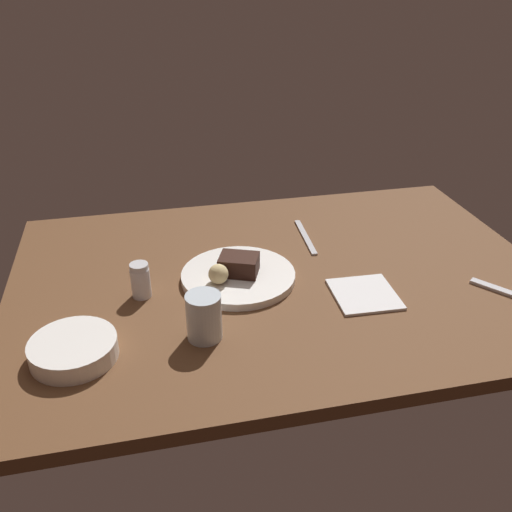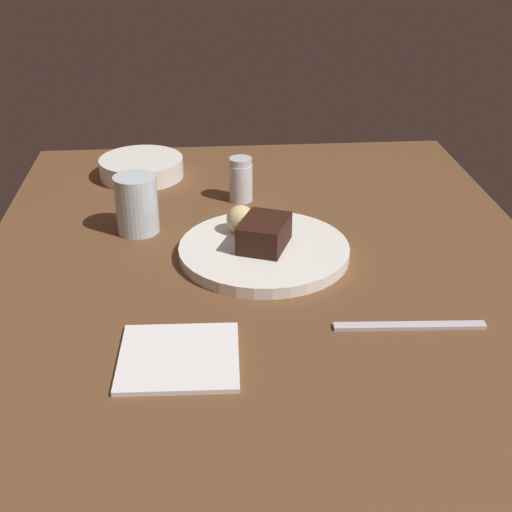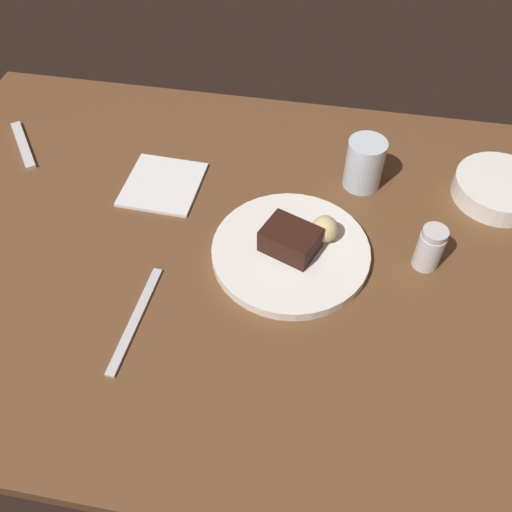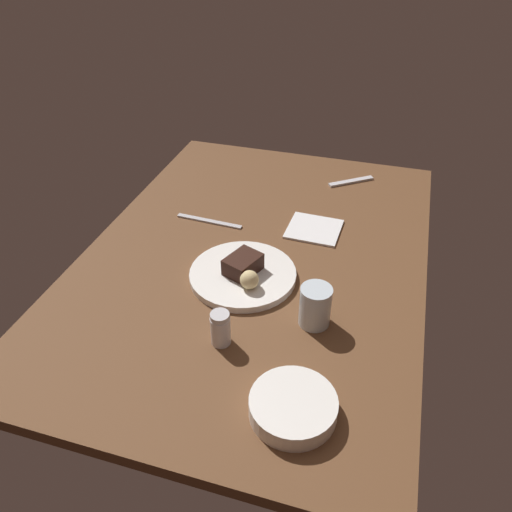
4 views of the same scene
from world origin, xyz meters
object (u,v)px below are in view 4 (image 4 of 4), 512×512
object	(u,v)px
dessert_plate	(243,275)
chocolate_cake_slice	(242,264)
side_bowl	(293,407)
salt_shaker	(221,328)
dessert_spoon	(351,181)
bread_roll	(249,280)
butter_knife	(209,221)
water_glass	(315,306)
folded_napkin	(314,229)

from	to	relation	value
dessert_plate	chocolate_cake_slice	bearing A→B (deg)	-130.42
chocolate_cake_slice	side_bowl	size ratio (longest dim) A/B	0.54
chocolate_cake_slice	salt_shaker	bearing A→B (deg)	6.10
chocolate_cake_slice	dessert_spoon	size ratio (longest dim) A/B	0.56
salt_shaker	side_bowl	xyz separation A→B (cm)	(12.69, 17.97, -2.00)
chocolate_cake_slice	bread_roll	distance (cm)	6.05
side_bowl	dessert_spoon	world-z (taller)	side_bowl
bread_roll	salt_shaker	world-z (taller)	salt_shaker
dessert_plate	salt_shaker	distance (cm)	21.49
chocolate_cake_slice	butter_knife	distance (cm)	26.28
water_glass	folded_napkin	distance (cm)	35.98
water_glass	dessert_spoon	size ratio (longest dim) A/B	0.62
bread_roll	water_glass	bearing A→B (deg)	71.80
dessert_spoon	folded_napkin	bearing A→B (deg)	-137.90
bread_roll	salt_shaker	xyz separation A→B (cm)	(16.31, -1.03, -0.06)
water_glass	butter_knife	distance (cm)	47.14
side_bowl	butter_knife	size ratio (longest dim) A/B	0.82
dessert_plate	chocolate_cake_slice	world-z (taller)	chocolate_cake_slice
water_glass	side_bowl	size ratio (longest dim) A/B	0.59
water_glass	chocolate_cake_slice	bearing A→B (deg)	-118.12
chocolate_cake_slice	side_bowl	distance (cm)	39.68
bread_roll	dessert_spoon	world-z (taller)	bread_roll
dessert_plate	chocolate_cake_slice	size ratio (longest dim) A/B	3.02
dessert_plate	water_glass	xyz separation A→B (cm)	(10.14, 19.09, 3.76)
chocolate_cake_slice	side_bowl	xyz separation A→B (cm)	(34.06, 20.26, -1.98)
dessert_spoon	chocolate_cake_slice	bearing A→B (deg)	-145.25
side_bowl	butter_knife	xyz separation A→B (cm)	(-54.45, -36.45, -1.57)
dessert_plate	side_bowl	size ratio (longest dim) A/B	1.62
dessert_plate	bread_roll	world-z (taller)	bread_roll
dessert_plate	chocolate_cake_slice	xyz separation A→B (cm)	(-0.18, -0.21, 2.94)
chocolate_cake_slice	bread_roll	bearing A→B (deg)	33.21
salt_shaker	butter_knife	xyz separation A→B (cm)	(-41.76, -18.48, -3.57)
dessert_spoon	butter_knife	bearing A→B (deg)	-172.07
chocolate_cake_slice	dessert_spoon	world-z (taller)	chocolate_cake_slice
bread_roll	dessert_spoon	bearing A→B (deg)	165.95
water_glass	folded_napkin	xyz separation A→B (cm)	(-35.04, -6.96, -4.32)
dessert_plate	dessert_spoon	size ratio (longest dim) A/B	1.69
folded_napkin	dessert_plate	bearing A→B (deg)	-25.99
bread_roll	water_glass	size ratio (longest dim) A/B	0.47
side_bowl	dessert_spoon	size ratio (longest dim) A/B	1.04
butter_knife	water_glass	bearing A→B (deg)	-37.52
salt_shaker	side_bowl	distance (cm)	22.09
dessert_plate	water_glass	world-z (taller)	water_glass
side_bowl	dessert_spoon	distance (cm)	88.51
salt_shaker	water_glass	distance (cm)	20.31
bread_roll	water_glass	xyz separation A→B (cm)	(5.26, 16.00, 0.74)
salt_shaker	water_glass	size ratio (longest dim) A/B	0.84
bread_roll	dessert_spoon	xyz separation A→B (cm)	(-59.48, 14.89, -3.53)
salt_shaker	side_bowl	world-z (taller)	salt_shaker
dessert_spoon	salt_shaker	bearing A→B (deg)	-138.62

